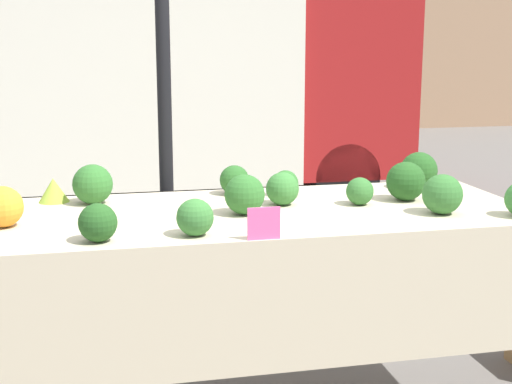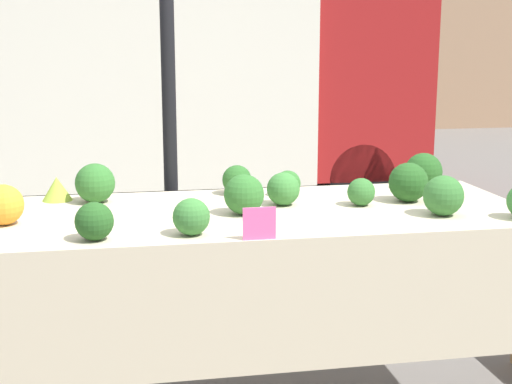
# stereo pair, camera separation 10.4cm
# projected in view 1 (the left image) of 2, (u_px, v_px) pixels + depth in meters

# --- Properties ---
(tent_pole) EXTENTS (0.07, 0.07, 2.49)m
(tent_pole) POSITION_uv_depth(u_px,v_px,m) (165.00, 116.00, 3.52)
(tent_pole) COLOR black
(tent_pole) RESTS_ON ground_plane
(parked_truck) EXTENTS (4.18, 2.04, 2.73)m
(parked_truck) POSITION_uv_depth(u_px,v_px,m) (176.00, 62.00, 7.21)
(parked_truck) COLOR silver
(parked_truck) RESTS_ON ground_plane
(market_table) EXTENTS (2.33, 0.94, 0.90)m
(market_table) POSITION_uv_depth(u_px,v_px,m) (260.00, 237.00, 2.98)
(market_table) COLOR beige
(market_table) RESTS_ON ground_plane
(orange_cauliflower) EXTENTS (0.16, 0.16, 0.16)m
(orange_cauliflower) POSITION_uv_depth(u_px,v_px,m) (2.00, 207.00, 2.74)
(orange_cauliflower) COLOR orange
(orange_cauliflower) RESTS_ON market_table
(romanesco_head) EXTENTS (0.14, 0.14, 0.11)m
(romanesco_head) POSITION_uv_depth(u_px,v_px,m) (54.00, 190.00, 3.18)
(romanesco_head) COLOR #93B238
(romanesco_head) RESTS_ON market_table
(broccoli_head_0) EXTENTS (0.12, 0.12, 0.12)m
(broccoli_head_0) POSITION_uv_depth(u_px,v_px,m) (360.00, 191.00, 3.13)
(broccoli_head_0) COLOR #336B2D
(broccoli_head_0) RESTS_ON market_table
(broccoli_head_1) EXTENTS (0.18, 0.18, 0.18)m
(broccoli_head_1) POSITION_uv_depth(u_px,v_px,m) (419.00, 170.00, 3.47)
(broccoli_head_1) COLOR #23511E
(broccoli_head_1) RESTS_ON market_table
(broccoli_head_2) EXTENTS (0.12, 0.12, 0.12)m
(broccoli_head_2) POSITION_uv_depth(u_px,v_px,m) (285.00, 183.00, 3.31)
(broccoli_head_2) COLOR #2D6628
(broccoli_head_2) RESTS_ON market_table
(broccoli_head_3) EXTENTS (0.18, 0.18, 0.18)m
(broccoli_head_3) POSITION_uv_depth(u_px,v_px,m) (406.00, 181.00, 3.21)
(broccoli_head_3) COLOR #23511E
(broccoli_head_3) RESTS_ON market_table
(broccoli_head_4) EXTENTS (0.14, 0.14, 0.14)m
(broccoli_head_4) POSITION_uv_depth(u_px,v_px,m) (98.00, 223.00, 2.54)
(broccoli_head_4) COLOR #23511E
(broccoli_head_4) RESTS_ON market_table
(broccoli_head_5) EXTENTS (0.14, 0.14, 0.14)m
(broccoli_head_5) POSITION_uv_depth(u_px,v_px,m) (195.00, 217.00, 2.62)
(broccoli_head_5) COLOR #387533
(broccoli_head_5) RESTS_ON market_table
(broccoli_head_6) EXTENTS (0.18, 0.18, 0.18)m
(broccoli_head_6) POSITION_uv_depth(u_px,v_px,m) (93.00, 184.00, 3.14)
(broccoli_head_6) COLOR #2D6628
(broccoli_head_6) RESTS_ON market_table
(broccoli_head_7) EXTENTS (0.15, 0.15, 0.15)m
(broccoli_head_7) POSITION_uv_depth(u_px,v_px,m) (282.00, 189.00, 3.12)
(broccoli_head_7) COLOR #387533
(broccoli_head_7) RESTS_ON market_table
(broccoli_head_9) EXTENTS (0.14, 0.14, 0.14)m
(broccoli_head_9) POSITION_uv_depth(u_px,v_px,m) (234.00, 180.00, 3.34)
(broccoli_head_9) COLOR #285B23
(broccoli_head_9) RESTS_ON market_table
(broccoli_head_10) EXTENTS (0.17, 0.17, 0.17)m
(broccoli_head_10) POSITION_uv_depth(u_px,v_px,m) (442.00, 194.00, 2.95)
(broccoli_head_10) COLOR #336B2D
(broccoli_head_10) RESTS_ON market_table
(broccoli_head_11) EXTENTS (0.17, 0.17, 0.17)m
(broccoli_head_11) POSITION_uv_depth(u_px,v_px,m) (245.00, 195.00, 2.94)
(broccoli_head_11) COLOR #2D6628
(broccoli_head_11) RESTS_ON market_table
(price_sign) EXTENTS (0.12, 0.01, 0.12)m
(price_sign) POSITION_uv_depth(u_px,v_px,m) (264.00, 223.00, 2.57)
(price_sign) COLOR #F45B9E
(price_sign) RESTS_ON market_table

